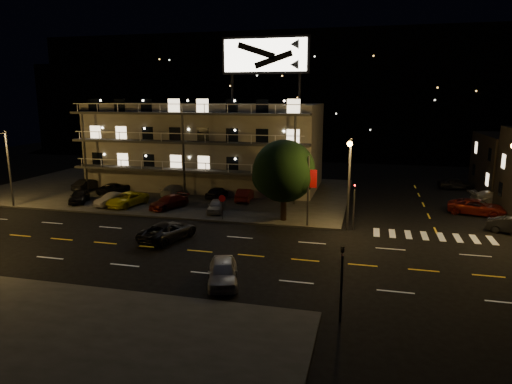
% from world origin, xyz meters
% --- Properties ---
extents(ground, '(140.00, 140.00, 0.00)m').
position_xyz_m(ground, '(0.00, 0.00, 0.00)').
color(ground, black).
rests_on(ground, ground).
extents(curb_nw, '(44.00, 24.00, 0.15)m').
position_xyz_m(curb_nw, '(-14.00, 20.00, 0.07)').
color(curb_nw, '#31312F').
rests_on(curb_nw, ground).
extents(motel, '(28.00, 13.80, 18.10)m').
position_xyz_m(motel, '(-9.94, 23.88, 5.34)').
color(motel, gray).
rests_on(motel, ground).
extents(hill_backdrop, '(120.00, 25.00, 24.00)m').
position_xyz_m(hill_backdrop, '(-5.94, 68.78, 11.55)').
color(hill_backdrop, black).
rests_on(hill_backdrop, ground).
extents(streetlight_nw, '(0.44, 1.92, 8.00)m').
position_xyz_m(streetlight_nw, '(-26.00, 7.94, 4.96)').
color(streetlight_nw, '#2D2D30').
rests_on(streetlight_nw, ground).
extents(streetlight_nc, '(0.44, 1.92, 8.00)m').
position_xyz_m(streetlight_nc, '(8.50, 7.94, 4.96)').
color(streetlight_nc, '#2D2D30').
rests_on(streetlight_nc, ground).
extents(signal_nw, '(0.20, 0.27, 4.60)m').
position_xyz_m(signal_nw, '(9.00, 8.50, 2.57)').
color(signal_nw, '#2D2D30').
rests_on(signal_nw, ground).
extents(signal_sw, '(0.20, 0.27, 4.60)m').
position_xyz_m(signal_sw, '(9.00, -8.50, 2.57)').
color(signal_sw, '#2D2D30').
rests_on(signal_sw, ground).
extents(banner_north, '(0.83, 0.16, 6.40)m').
position_xyz_m(banner_north, '(5.09, 8.40, 3.43)').
color(banner_north, '#2D2D30').
rests_on(banner_north, ground).
extents(stop_sign, '(0.91, 0.11, 2.61)m').
position_xyz_m(stop_sign, '(-3.00, 8.57, 1.71)').
color(stop_sign, '#2D2D30').
rests_on(stop_sign, ground).
extents(tree, '(5.95, 5.73, 7.49)m').
position_xyz_m(tree, '(2.54, 9.69, 4.60)').
color(tree, black).
rests_on(tree, curb_nw).
extents(lot_car_0, '(2.95, 4.31, 1.36)m').
position_xyz_m(lot_car_0, '(-20.21, 11.36, 0.83)').
color(lot_car_0, black).
rests_on(lot_car_0, curb_nw).
extents(lot_car_1, '(2.54, 4.15, 1.29)m').
position_xyz_m(lot_car_1, '(-16.02, 11.04, 0.80)').
color(lot_car_1, '#9D9CA2').
rests_on(lot_car_1, curb_nw).
extents(lot_car_2, '(3.23, 5.31, 1.38)m').
position_xyz_m(lot_car_2, '(-14.40, 11.28, 0.84)').
color(lot_car_2, yellow).
rests_on(lot_car_2, curb_nw).
extents(lot_car_3, '(3.44, 4.88, 1.31)m').
position_xyz_m(lot_car_3, '(-9.70, 11.37, 0.81)').
color(lot_car_3, '#5B130D').
rests_on(lot_car_3, curb_nw).
extents(lot_car_4, '(2.05, 3.83, 1.24)m').
position_xyz_m(lot_car_4, '(-4.48, 11.05, 0.77)').
color(lot_car_4, '#9D9CA2').
rests_on(lot_car_4, curb_nw).
extents(lot_car_5, '(2.10, 4.47, 1.42)m').
position_xyz_m(lot_car_5, '(-23.04, 17.32, 0.86)').
color(lot_car_5, black).
rests_on(lot_car_5, curb_nw).
extents(lot_car_6, '(2.70, 4.74, 1.25)m').
position_xyz_m(lot_car_6, '(-19.07, 16.58, 0.77)').
color(lot_car_6, black).
rests_on(lot_car_6, curb_nw).
extents(lot_car_7, '(2.14, 4.60, 1.30)m').
position_xyz_m(lot_car_7, '(-11.60, 17.11, 0.80)').
color(lot_car_7, '#9D9CA2').
rests_on(lot_car_7, curb_nw).
extents(lot_car_8, '(2.07, 4.07, 1.33)m').
position_xyz_m(lot_car_8, '(-6.31, 16.97, 0.81)').
color(lot_car_8, black).
rests_on(lot_car_8, curb_nw).
extents(lot_car_9, '(1.75, 4.25, 1.37)m').
position_xyz_m(lot_car_9, '(-2.99, 16.45, 0.83)').
color(lot_car_9, '#5B130D').
rests_on(lot_car_9, curb_nw).
extents(side_car_1, '(5.87, 3.73, 1.51)m').
position_xyz_m(side_car_1, '(20.65, 16.82, 0.75)').
color(side_car_1, '#5B130D').
rests_on(side_car_1, ground).
extents(side_car_2, '(4.96, 2.84, 1.35)m').
position_xyz_m(side_car_2, '(23.47, 22.42, 0.68)').
color(side_car_2, '#9D9CA2').
rests_on(side_car_2, ground).
extents(side_car_3, '(4.47, 2.21, 1.46)m').
position_xyz_m(side_car_3, '(20.78, 29.68, 0.73)').
color(side_car_3, black).
rests_on(side_car_3, ground).
extents(road_car_east, '(3.04, 4.80, 1.52)m').
position_xyz_m(road_car_east, '(1.57, -5.29, 0.76)').
color(road_car_east, '#9D9CA2').
rests_on(road_car_east, ground).
extents(road_car_west, '(3.86, 5.88, 1.50)m').
position_xyz_m(road_car_west, '(-5.45, 1.98, 0.75)').
color(road_car_west, black).
rests_on(road_car_west, ground).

